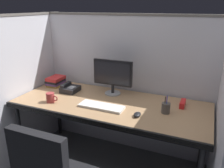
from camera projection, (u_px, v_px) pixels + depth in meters
name	position (u px, v px, depth m)	size (l,w,h in m)	color
cubicle_partition_rear	(126.00, 84.00, 2.63)	(2.21, 0.06, 1.57)	silver
cubicle_partition_left	(24.00, 88.00, 2.53)	(0.06, 1.41, 1.57)	silver
cubicle_partition_right	(221.00, 122.00, 1.79)	(0.06, 1.41, 1.57)	silver
desk	(110.00, 108.00, 2.27)	(1.90, 0.80, 0.74)	#997551
monitor_center	(113.00, 75.00, 2.42)	(0.43, 0.17, 0.37)	gray
keyboard_main	(101.00, 106.00, 2.16)	(0.43, 0.15, 0.02)	silver
computer_mouse	(137.00, 115.00, 1.98)	(0.06, 0.10, 0.04)	black
red_stapler	(183.00, 104.00, 2.17)	(0.04, 0.15, 0.06)	red
coffee_mug	(51.00, 98.00, 2.27)	(0.13, 0.08, 0.09)	#993333
desk_phone	(70.00, 89.00, 2.55)	(0.17, 0.19, 0.09)	black
pen_cup	(166.00, 108.00, 2.04)	(0.08, 0.08, 0.17)	#4C4742
book_stack	(56.00, 81.00, 2.73)	(0.15, 0.22, 0.11)	olive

